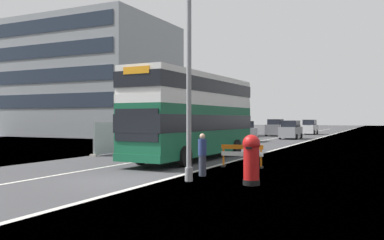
# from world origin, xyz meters

# --- Properties ---
(ground) EXTENTS (140.00, 280.00, 0.10)m
(ground) POSITION_xyz_m (0.51, 0.10, -0.05)
(ground) COLOR #38383A
(double_decker_bus) EXTENTS (3.01, 11.42, 4.67)m
(double_decker_bus) POSITION_xyz_m (-0.64, 8.30, 2.49)
(double_decker_bus) COLOR #145638
(double_decker_bus) RESTS_ON ground
(lamppost_foreground) EXTENTS (0.29, 0.70, 8.87)m
(lamppost_foreground) POSITION_xyz_m (2.58, 0.94, 4.20)
(lamppost_foreground) COLOR gray
(lamppost_foreground) RESTS_ON ground
(red_pillar_postbox) EXTENTS (0.60, 0.60, 1.72)m
(red_pillar_postbox) POSITION_xyz_m (4.87, 1.09, 0.94)
(red_pillar_postbox) COLOR black
(red_pillar_postbox) RESTS_ON ground
(roadworks_barrier) EXTENTS (1.96, 0.67, 1.05)m
(roadworks_barrier) POSITION_xyz_m (2.95, 5.78, 0.67)
(roadworks_barrier) COLOR orange
(roadworks_barrier) RESTS_ON ground
(construction_site_fence) EXTENTS (0.44, 17.20, 2.09)m
(construction_site_fence) POSITION_xyz_m (-6.95, 15.88, 1.00)
(construction_site_fence) COLOR #A8AAAD
(construction_site_fence) RESTS_ON ground
(car_oncoming_near) EXTENTS (2.05, 4.48, 2.04)m
(car_oncoming_near) POSITION_xyz_m (-4.05, 26.38, 0.96)
(car_oncoming_near) COLOR gray
(car_oncoming_near) RESTS_ON ground
(car_receding_mid) EXTENTS (2.00, 4.30, 2.08)m
(car_receding_mid) POSITION_xyz_m (-0.96, 34.31, 0.97)
(car_receding_mid) COLOR gray
(car_receding_mid) RESTS_ON ground
(car_receding_far) EXTENTS (1.96, 4.24, 2.21)m
(car_receding_far) POSITION_xyz_m (-4.53, 41.57, 1.04)
(car_receding_far) COLOR slate
(car_receding_far) RESTS_ON ground
(car_far_side) EXTENTS (1.93, 4.50, 2.14)m
(car_far_side) POSITION_xyz_m (-1.44, 49.23, 1.00)
(car_far_side) COLOR silver
(car_far_side) RESTS_ON ground
(bare_tree_far_verge_near) EXTENTS (1.89, 2.70, 4.95)m
(bare_tree_far_verge_near) POSITION_xyz_m (-15.70, 33.92, 2.25)
(bare_tree_far_verge_near) COLOR #4C3D2D
(bare_tree_far_verge_near) RESTS_ON ground
(bare_tree_far_verge_mid) EXTENTS (2.70, 3.04, 4.03)m
(bare_tree_far_verge_mid) POSITION_xyz_m (-14.64, 45.46, 1.95)
(bare_tree_far_verge_mid) COLOR #4C3D2D
(bare_tree_far_verge_mid) RESTS_ON ground
(pedestrian_at_kerb) EXTENTS (0.34, 0.34, 1.68)m
(pedestrian_at_kerb) POSITION_xyz_m (2.47, 2.38, 0.84)
(pedestrian_at_kerb) COLOR #2D3342
(pedestrian_at_kerb) RESTS_ON ground
(backdrop_office_block) EXTENTS (23.60, 15.94, 15.24)m
(backdrop_office_block) POSITION_xyz_m (-29.58, 32.94, 7.62)
(backdrop_office_block) COLOR gray
(backdrop_office_block) RESTS_ON ground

